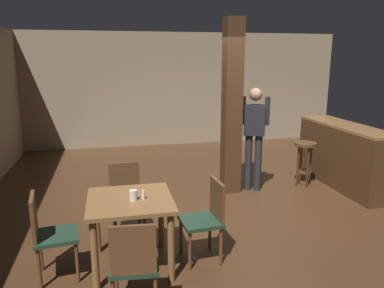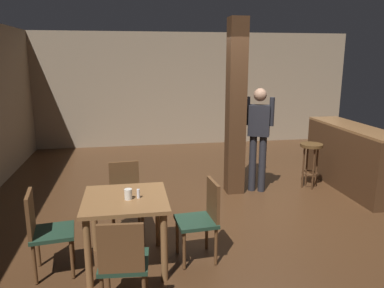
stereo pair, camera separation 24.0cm
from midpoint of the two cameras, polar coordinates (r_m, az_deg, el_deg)
The scene contains 13 objects.
ground_plane at distance 5.67m, azimuth 7.25°, elevation -9.84°, with size 10.80×10.80×0.00m, color #422816.
wall_back at distance 9.61m, azimuth -1.63°, elevation 8.32°, with size 8.00×0.10×2.80m, color gray.
pillar at distance 6.05m, azimuth 4.97°, elevation 5.45°, with size 0.28×0.28×2.80m, color #422816.
dining_table at distance 4.04m, azimuth -11.07°, elevation -10.08°, with size 0.87×0.87×0.77m.
chair_south at distance 3.37m, azimuth -10.97°, elevation -17.32°, with size 0.45×0.45×0.89m.
chair_north at distance 4.84m, azimuth -11.41°, elevation -7.65°, with size 0.46×0.46×0.89m.
chair_east at distance 4.17m, azimuth 0.65°, elevation -10.89°, with size 0.45×0.45×0.89m.
chair_west at distance 4.12m, azimuth -22.71°, elevation -12.25°, with size 0.47×0.47×0.89m.
napkin_cup at distance 3.92m, azimuth -10.68°, elevation -7.71°, with size 0.08×0.08×0.11m, color silver.
salt_shaker at distance 3.94m, azimuth -9.16°, elevation -7.63°, with size 0.03×0.03×0.10m, color silver.
standing_person at distance 6.21m, azimuth 8.38°, elevation 1.84°, with size 0.46×0.32×1.72m.
bar_counter at distance 6.91m, azimuth 20.68°, elevation -1.59°, with size 0.56×2.13×1.08m.
bar_stool_near at distance 6.71m, azimuth 15.85°, elevation -1.33°, with size 0.37×0.37×0.77m.
Camera 1 is at (-1.93, -4.88, 2.20)m, focal length 35.00 mm.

